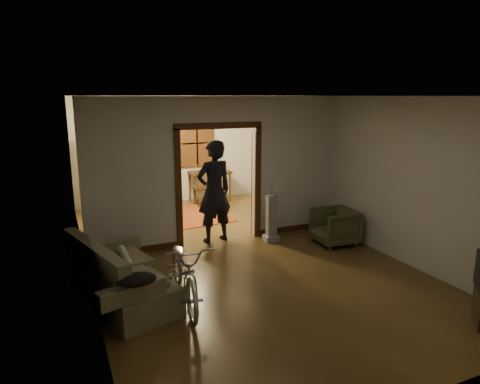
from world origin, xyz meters
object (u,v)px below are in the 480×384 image
person (214,192)px  armchair (335,227)px  sofa (122,271)px  desk (210,187)px  bicycle (185,270)px  locker (132,173)px

person → armchair: bearing=143.2°
sofa → desk: (3.06, 4.96, -0.04)m
sofa → armchair: (4.11, 0.77, -0.09)m
sofa → bicycle: (0.78, -0.40, 0.03)m
person → locker: bearing=-79.2°
desk → bicycle: bearing=-126.8°
bicycle → locker: (0.20, 5.15, 0.48)m
sofa → bicycle: size_ratio=1.06×
desk → person: bearing=-121.8°
sofa → person: (2.05, 1.84, 0.56)m
sofa → armchair: sofa is taller
bicycle → locker: size_ratio=0.94×
sofa → bicycle: 0.88m
person → locker: size_ratio=1.05×
bicycle → person: (1.26, 2.24, 0.53)m
person → desk: person is taller
armchair → locker: locker is taller
armchair → desk: size_ratio=0.70×
desk → armchair: bearing=-89.8°
locker → desk: 2.16m
armchair → person: 2.41m
bicycle → armchair: bearing=25.7°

